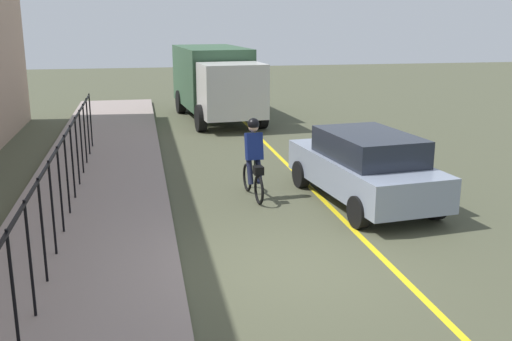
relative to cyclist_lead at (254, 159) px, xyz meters
The scene contains 7 objects.
ground_plane 4.02m from the cyclist_lead, behind, with size 80.00×80.00×0.00m, color #494B37.
lane_line_centre 4.29m from the cyclist_lead, 159.03° to the right, with size 36.00×0.12×0.01m, color yellow.
sidewalk 5.32m from the cyclist_lead, 138.19° to the left, with size 40.00×3.20×0.15m, color gray.
iron_fence 4.88m from the cyclist_lead, 126.76° to the left, with size 17.32×0.04×1.60m.
cyclist_lead is the anchor object (origin of this frame).
patrol_sedan 2.43m from the cyclist_lead, 108.04° to the right, with size 4.58×2.33×1.58m.
box_truck_background 10.88m from the cyclist_lead, ahead, with size 6.90×3.03×2.78m.
Camera 1 is at (-8.74, 2.31, 3.99)m, focal length 41.96 mm.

